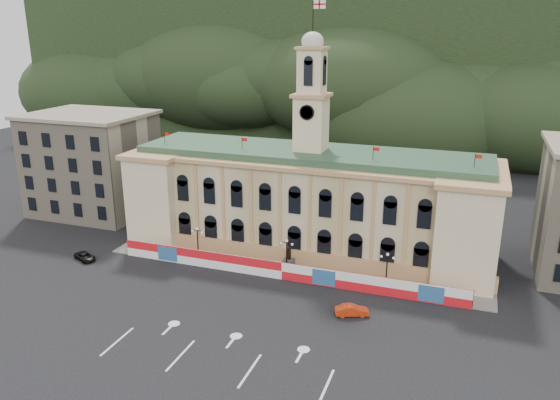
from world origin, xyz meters
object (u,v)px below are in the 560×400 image
(lamp_center, at_px, (287,253))
(red_sedan, at_px, (352,310))
(statue, at_px, (289,263))
(black_suv, at_px, (85,257))

(lamp_center, xyz_separation_m, red_sedan, (11.31, -8.50, -2.40))
(statue, distance_m, black_suv, 30.77)
(black_suv, bearing_deg, red_sedan, -69.69)
(red_sedan, height_order, black_suv, red_sedan)
(lamp_center, height_order, black_suv, lamp_center)
(lamp_center, height_order, red_sedan, lamp_center)
(black_suv, bearing_deg, statue, -53.18)
(statue, relative_size, lamp_center, 0.72)
(statue, xyz_separation_m, lamp_center, (0.00, -1.00, 1.89))
(statue, height_order, red_sedan, statue)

